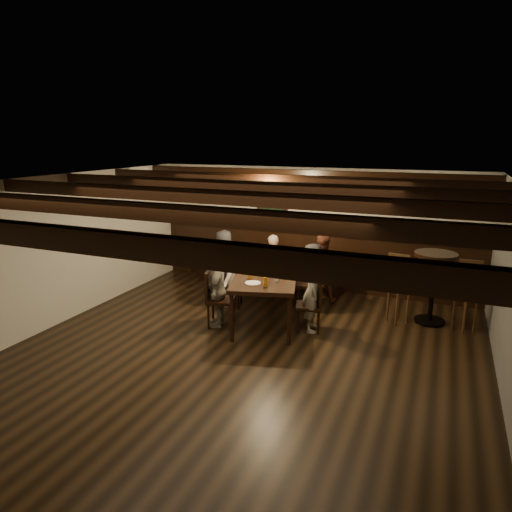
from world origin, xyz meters
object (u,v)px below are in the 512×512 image
at_px(person_bench_right, 321,268).
at_px(person_right_far, 312,291).
at_px(person_left_far, 218,290).
at_px(person_left_near, 228,274).
at_px(chair_right_near, 310,293).
at_px(bar_stool_right, 465,304).
at_px(chair_right_far, 310,314).
at_px(bar_stool_left, 398,297).
at_px(person_bench_left, 224,264).
at_px(person_bench_centre, 273,266).
at_px(dining_table, 267,275).
at_px(high_top_table, 434,277).
at_px(chair_left_near, 230,292).
at_px(person_right_near, 312,277).
at_px(chair_left_far, 220,309).

xyz_separation_m(person_bench_right, person_right_far, (0.22, -1.34, 0.02)).
bearing_deg(person_left_far, person_left_near, 180.00).
distance_m(chair_right_near, bar_stool_right, 2.49).
bearing_deg(chair_right_far, bar_stool_left, -71.14).
relative_size(chair_right_near, chair_right_far, 1.16).
bearing_deg(person_bench_left, person_bench_centre, -170.54).
bearing_deg(person_right_far, person_left_far, 90.00).
relative_size(person_bench_centre, person_bench_right, 0.96).
xyz_separation_m(dining_table, person_left_far, (-0.60, -0.64, -0.15)).
bearing_deg(person_bench_left, person_bench_right, 180.00).
bearing_deg(high_top_table, dining_table, -161.99).
relative_size(person_left_far, high_top_table, 1.02).
bearing_deg(chair_right_far, person_bench_right, -7.68).
height_order(chair_right_near, person_bench_centre, person_bench_centre).
xyz_separation_m(chair_left_near, bar_stool_right, (3.87, 0.44, 0.18)).
bearing_deg(chair_left_near, person_left_near, -90.00).
bearing_deg(chair_right_near, person_left_near, 90.00).
bearing_deg(person_right_near, chair_right_near, 90.00).
height_order(dining_table, person_left_far, person_left_far).
relative_size(dining_table, person_left_near, 2.00).
bearing_deg(chair_right_near, chair_left_near, 90.00).
bearing_deg(person_right_far, chair_left_near, 58.50).
distance_m(chair_right_far, bar_stool_right, 2.43).
relative_size(person_bench_left, person_bench_right, 1.03).
xyz_separation_m(chair_left_near, person_left_far, (0.22, -0.87, 0.34)).
bearing_deg(person_bench_right, bar_stool_right, 153.97).
bearing_deg(chair_left_near, person_bench_centre, 129.87).
bearing_deg(person_bench_right, dining_table, 45.00).
height_order(dining_table, person_bench_centre, person_bench_centre).
bearing_deg(bar_stool_left, chair_left_near, -163.53).
distance_m(chair_left_far, person_left_near, 0.95).
xyz_separation_m(chair_right_far, bar_stool_right, (2.24, 0.91, 0.18)).
bearing_deg(dining_table, chair_left_far, -147.98).
height_order(person_bench_centre, high_top_table, person_bench_centre).
distance_m(chair_left_far, person_bench_right, 2.14).
bearing_deg(dining_table, high_top_table, 2.14).
bearing_deg(person_bench_right, person_bench_left, 0.00).
bearing_deg(chair_left_far, person_bench_right, 129.81).
bearing_deg(person_left_near, high_top_table, 84.20).
bearing_deg(person_right_far, bar_stool_right, -83.68).
bearing_deg(person_bench_right, person_right_near, 71.57).
bearing_deg(high_top_table, person_bench_right, 171.77).
distance_m(chair_right_near, person_left_far, 1.75).
distance_m(chair_left_near, chair_right_near, 1.44).
bearing_deg(person_bench_left, chair_right_far, 140.16).
distance_m(person_bench_right, person_left_far, 2.13).
bearing_deg(person_bench_centre, dining_table, 90.00).
height_order(person_left_far, person_right_far, person_right_far).
height_order(chair_right_near, person_right_near, person_right_near).
bearing_deg(dining_table, chair_right_far, -32.08).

